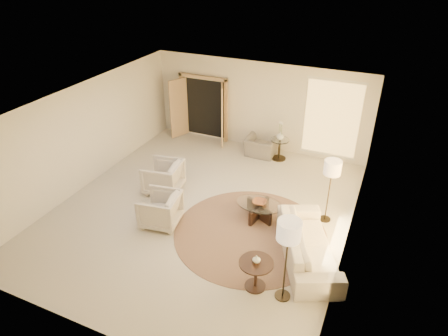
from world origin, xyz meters
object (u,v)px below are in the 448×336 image
at_px(coffee_table, 259,209).
at_px(floor_lamp_far, 289,234).
at_px(end_table, 256,270).
at_px(armchair_left, 163,176).
at_px(sofa, 308,244).
at_px(end_vase, 256,259).
at_px(side_vase, 280,136).
at_px(bowl, 259,202).
at_px(accent_chair, 261,144).
at_px(floor_lamp_near, 332,170).
at_px(side_table, 279,147).
at_px(armchair_right, 160,208).

distance_m(coffee_table, floor_lamp_far, 2.81).
bearing_deg(end_table, armchair_left, 146.76).
distance_m(sofa, armchair_left, 4.32).
bearing_deg(end_vase, end_table, 90.00).
bearing_deg(end_table, side_vase, 102.34).
xyz_separation_m(end_table, end_vase, (0.00, -0.00, 0.27)).
relative_size(end_table, bowl, 2.02).
bearing_deg(bowl, end_vase, -72.11).
relative_size(accent_chair, floor_lamp_near, 0.57).
bearing_deg(floor_lamp_far, coffee_table, 120.08).
height_order(armchair_left, end_table, armchair_left).
bearing_deg(accent_chair, armchair_left, 60.93).
xyz_separation_m(sofa, side_table, (-1.88, 4.06, 0.04)).
distance_m(accent_chair, end_vase, 5.60).
distance_m(armchair_left, floor_lamp_far, 4.75).
relative_size(bowl, side_vase, 1.35).
bearing_deg(armchair_left, bowl, 79.19).
distance_m(sofa, accent_chair, 4.76).
bearing_deg(side_vase, accent_chair, 180.00).
xyz_separation_m(sofa, floor_lamp_far, (-0.16, -1.26, 1.15)).
relative_size(accent_chair, bowl, 2.79).
height_order(armchair_left, floor_lamp_far, floor_lamp_far).
xyz_separation_m(armchair_left, floor_lamp_near, (4.27, 0.47, 0.91)).
relative_size(accent_chair, coffee_table, 0.61).
bearing_deg(armchair_left, end_vase, 48.34).
xyz_separation_m(armchair_left, armchair_right, (0.70, -1.27, -0.03)).
distance_m(coffee_table, bowl, 0.20).
distance_m(armchair_right, side_vase, 4.60).
bearing_deg(floor_lamp_far, floor_lamp_near, 85.03).
bearing_deg(bowl, side_vase, 98.40).
xyz_separation_m(armchair_right, bowl, (2.07, 1.16, 0.01)).
xyz_separation_m(end_table, floor_lamp_far, (0.56, -0.02, 1.08)).
bearing_deg(coffee_table, end_table, -72.11).
bearing_deg(armchair_right, accent_chair, 157.43).
relative_size(end_vase, side_vase, 0.66).
xyz_separation_m(floor_lamp_far, end_vase, (-0.56, 0.02, -0.81)).
bearing_deg(floor_lamp_far, armchair_right, 162.95).
distance_m(armchair_right, bowl, 2.37).
relative_size(floor_lamp_near, bowl, 4.93).
height_order(armchair_right, bowl, armchair_right).
relative_size(end_table, floor_lamp_far, 0.38).
bearing_deg(floor_lamp_near, accent_chair, 135.19).
xyz_separation_m(accent_chair, floor_lamp_far, (2.33, -5.32, 1.11)).
relative_size(side_table, side_vase, 2.74).
bearing_deg(sofa, armchair_left, 51.24).
distance_m(accent_chair, side_vase, 0.72).
bearing_deg(sofa, floor_lamp_near, -28.11).
bearing_deg(accent_chair, bowl, 109.05).
bearing_deg(side_table, end_vase, -77.66).
relative_size(floor_lamp_far, bowl, 5.38).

